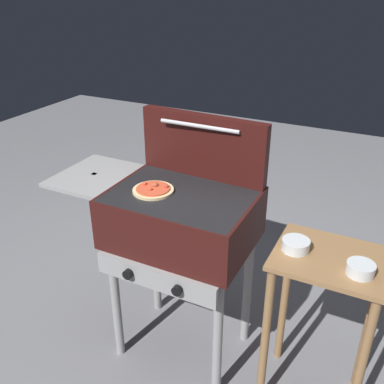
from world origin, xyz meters
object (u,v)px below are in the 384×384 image
grill (179,222)px  topping_bowl_near (296,245)px  pizza_pepperoni (153,190)px  prep_table (323,301)px  topping_bowl_far (360,269)px

grill → topping_bowl_near: size_ratio=8.59×
pizza_pepperoni → prep_table: size_ratio=0.24×
prep_table → topping_bowl_far: 0.28m
topping_bowl_near → prep_table: bearing=5.9°
pizza_pepperoni → prep_table: (0.78, 0.04, -0.36)m
pizza_pepperoni → topping_bowl_near: pizza_pepperoni is taller
grill → pizza_pepperoni: bearing=-163.8°
prep_table → pizza_pepperoni: bearing=-177.3°
prep_table → topping_bowl_far: size_ratio=7.44×
pizza_pepperoni → topping_bowl_far: size_ratio=1.77×
topping_bowl_near → pizza_pepperoni: bearing=-178.0°
grill → prep_table: grill is taller
pizza_pepperoni → topping_bowl_far: (0.90, -0.03, -0.12)m
pizza_pepperoni → grill: bearing=16.2°
grill → topping_bowl_near: bearing=-1.1°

